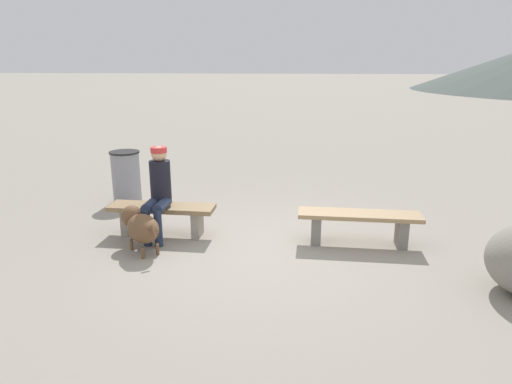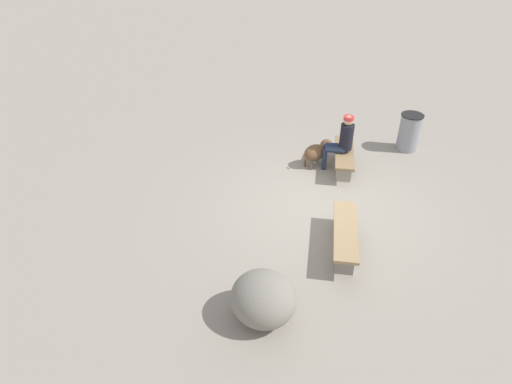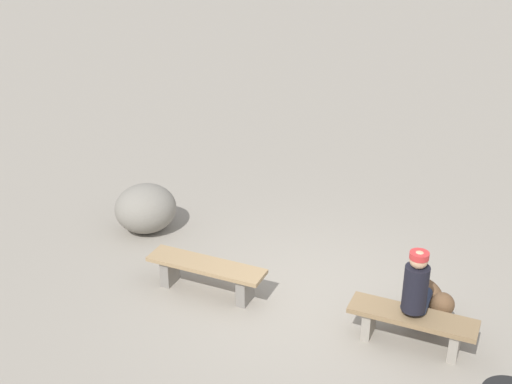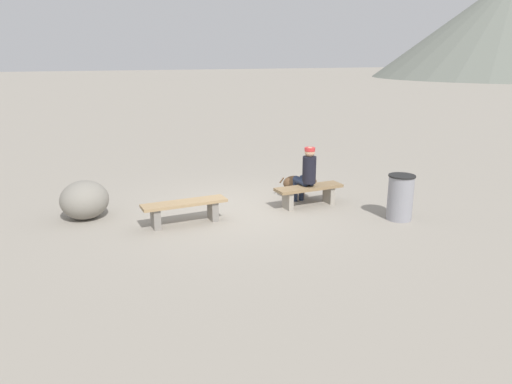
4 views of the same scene
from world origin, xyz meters
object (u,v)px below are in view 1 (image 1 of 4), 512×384
object	(u,v)px
bench_left	(359,222)
trash_bin	(126,176)
seated_person	(158,187)
bench_right	(162,213)
dog	(140,225)

from	to	relation	value
bench_left	trash_bin	bearing A→B (deg)	-21.48
seated_person	trash_bin	size ratio (longest dim) A/B	1.43
bench_right	dog	bearing A→B (deg)	81.11
seated_person	dog	bearing A→B (deg)	78.37
bench_right	dog	size ratio (longest dim) A/B	2.10
bench_left	bench_right	bearing A→B (deg)	-0.33
bench_left	bench_right	size ratio (longest dim) A/B	1.08
bench_right	seated_person	xyz separation A→B (m)	(-0.01, 0.10, 0.43)
bench_left	seated_person	distance (m)	2.87
bench_right	seated_person	bearing A→B (deg)	94.52
bench_right	seated_person	size ratio (longest dim) A/B	1.17
trash_bin	dog	bearing A→B (deg)	117.20
bench_left	bench_right	xyz separation A→B (m)	(2.85, 0.01, 0.00)
trash_bin	bench_right	bearing A→B (deg)	127.66
seated_person	dog	distance (m)	0.65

